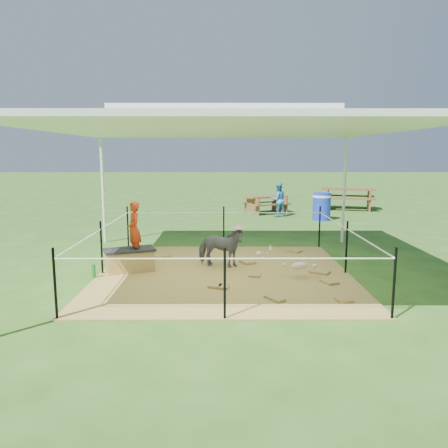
{
  "coord_description": "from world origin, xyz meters",
  "views": [
    {
      "loc": [
        -0.03,
        -7.83,
        2.21
      ],
      "look_at": [
        0.0,
        0.6,
        0.85
      ],
      "focal_mm": 35.0,
      "sensor_mm": 36.0,
      "label": 1
    }
  ],
  "objects_px": {
    "pony": "(220,247)",
    "picnic_table_far": "(348,199)",
    "foal": "(300,264)",
    "trash_barrel": "(322,206)",
    "straw_bale": "(130,261)",
    "picnic_table_near": "(266,205)",
    "woman": "(134,224)",
    "distant_person": "(278,200)",
    "green_bottle": "(94,271)"
  },
  "relations": [
    {
      "from": "straw_bale",
      "to": "pony",
      "type": "height_order",
      "value": "pony"
    },
    {
      "from": "pony",
      "to": "distant_person",
      "type": "distance_m",
      "value": 7.38
    },
    {
      "from": "trash_barrel",
      "to": "picnic_table_near",
      "type": "bearing_deg",
      "value": 134.83
    },
    {
      "from": "green_bottle",
      "to": "foal",
      "type": "xyz_separation_m",
      "value": [
        3.66,
        -0.0,
        0.13
      ]
    },
    {
      "from": "pony",
      "to": "picnic_table_near",
      "type": "bearing_deg",
      "value": 2.07
    },
    {
      "from": "foal",
      "to": "picnic_table_far",
      "type": "relative_size",
      "value": 0.43
    },
    {
      "from": "woman",
      "to": "green_bottle",
      "type": "xyz_separation_m",
      "value": [
        -0.65,
        -0.45,
        -0.78
      ]
    },
    {
      "from": "straw_bale",
      "to": "green_bottle",
      "type": "relative_size",
      "value": 3.6
    },
    {
      "from": "picnic_table_far",
      "to": "distant_person",
      "type": "distance_m",
      "value": 3.68
    },
    {
      "from": "straw_bale",
      "to": "distant_person",
      "type": "height_order",
      "value": "distant_person"
    },
    {
      "from": "picnic_table_near",
      "to": "pony",
      "type": "bearing_deg",
      "value": -126.45
    },
    {
      "from": "foal",
      "to": "trash_barrel",
      "type": "relative_size",
      "value": 0.95
    },
    {
      "from": "straw_bale",
      "to": "green_bottle",
      "type": "bearing_deg",
      "value": -140.71
    },
    {
      "from": "woman",
      "to": "distant_person",
      "type": "bearing_deg",
      "value": 132.43
    },
    {
      "from": "straw_bale",
      "to": "picnic_table_far",
      "type": "relative_size",
      "value": 0.42
    },
    {
      "from": "pony",
      "to": "distant_person",
      "type": "bearing_deg",
      "value": -1.94
    },
    {
      "from": "woman",
      "to": "trash_barrel",
      "type": "relative_size",
      "value": 1.12
    },
    {
      "from": "trash_barrel",
      "to": "picnic_table_near",
      "type": "xyz_separation_m",
      "value": [
        -1.71,
        1.72,
        -0.14
      ]
    },
    {
      "from": "picnic_table_near",
      "to": "picnic_table_far",
      "type": "distance_m",
      "value": 3.59
    },
    {
      "from": "straw_bale",
      "to": "foal",
      "type": "distance_m",
      "value": 3.15
    },
    {
      "from": "picnic_table_near",
      "to": "foal",
      "type": "bearing_deg",
      "value": -116.34
    },
    {
      "from": "green_bottle",
      "to": "picnic_table_near",
      "type": "height_order",
      "value": "picnic_table_near"
    },
    {
      "from": "straw_bale",
      "to": "picnic_table_far",
      "type": "bearing_deg",
      "value": 54.25
    },
    {
      "from": "woman",
      "to": "distant_person",
      "type": "height_order",
      "value": "woman"
    },
    {
      "from": "foal",
      "to": "picnic_table_near",
      "type": "distance_m",
      "value": 8.74
    },
    {
      "from": "straw_bale",
      "to": "green_bottle",
      "type": "height_order",
      "value": "straw_bale"
    },
    {
      "from": "distant_person",
      "to": "straw_bale",
      "type": "bearing_deg",
      "value": 43.01
    },
    {
      "from": "foal",
      "to": "straw_bale",
      "type": "bearing_deg",
      "value": 152.03
    },
    {
      "from": "picnic_table_far",
      "to": "woman",
      "type": "bearing_deg",
      "value": -110.06
    },
    {
      "from": "pony",
      "to": "picnic_table_far",
      "type": "bearing_deg",
      "value": -15.19
    },
    {
      "from": "picnic_table_near",
      "to": "picnic_table_far",
      "type": "height_order",
      "value": "picnic_table_far"
    },
    {
      "from": "picnic_table_far",
      "to": "picnic_table_near",
      "type": "bearing_deg",
      "value": -146.36
    },
    {
      "from": "trash_barrel",
      "to": "picnic_table_far",
      "type": "bearing_deg",
      "value": 59.17
    },
    {
      "from": "green_bottle",
      "to": "trash_barrel",
      "type": "distance_m",
      "value": 9.0
    },
    {
      "from": "green_bottle",
      "to": "foal",
      "type": "height_order",
      "value": "foal"
    },
    {
      "from": "green_bottle",
      "to": "picnic_table_near",
      "type": "relative_size",
      "value": 0.16
    },
    {
      "from": "picnic_table_far",
      "to": "distant_person",
      "type": "relative_size",
      "value": 1.72
    },
    {
      "from": "straw_bale",
      "to": "picnic_table_near",
      "type": "xyz_separation_m",
      "value": [
        3.37,
        8.28,
        0.1
      ]
    },
    {
      "from": "straw_bale",
      "to": "woman",
      "type": "height_order",
      "value": "woman"
    },
    {
      "from": "foal",
      "to": "trash_barrel",
      "type": "bearing_deg",
      "value": 54.71
    },
    {
      "from": "pony",
      "to": "distant_person",
      "type": "xyz_separation_m",
      "value": [
        2.01,
        7.1,
        0.18
      ]
    },
    {
      "from": "green_bottle",
      "to": "picnic_table_far",
      "type": "xyz_separation_m",
      "value": [
        7.33,
        9.86,
        0.28
      ]
    },
    {
      "from": "woman",
      "to": "green_bottle",
      "type": "bearing_deg",
      "value": -76.82
    },
    {
      "from": "trash_barrel",
      "to": "pony",
      "type": "bearing_deg",
      "value": -118.26
    },
    {
      "from": "pony",
      "to": "picnic_table_far",
      "type": "relative_size",
      "value": 0.45
    },
    {
      "from": "pony",
      "to": "picnic_table_near",
      "type": "relative_size",
      "value": 0.61
    },
    {
      "from": "straw_bale",
      "to": "distant_person",
      "type": "xyz_separation_m",
      "value": [
        3.71,
        7.39,
        0.38
      ]
    },
    {
      "from": "straw_bale",
      "to": "woman",
      "type": "distance_m",
      "value": 0.71
    },
    {
      "from": "woman",
      "to": "pony",
      "type": "xyz_separation_m",
      "value": [
        1.6,
        0.28,
        -0.51
      ]
    },
    {
      "from": "woman",
      "to": "trash_barrel",
      "type": "distance_m",
      "value": 8.25
    }
  ]
}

